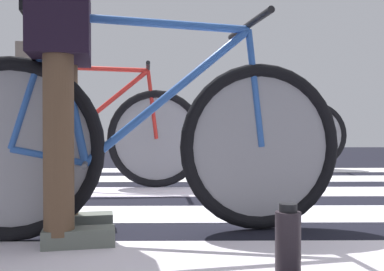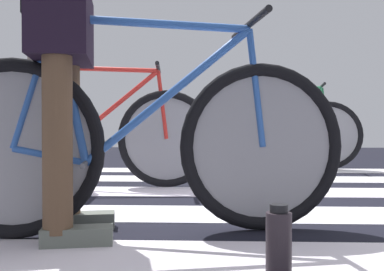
{
  "view_description": "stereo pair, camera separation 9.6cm",
  "coord_description": "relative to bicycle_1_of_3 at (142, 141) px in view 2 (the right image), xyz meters",
  "views": [
    {
      "loc": [
        -0.46,
        -2.89,
        0.46
      ],
      "look_at": [
        -0.44,
        -1.04,
        0.43
      ],
      "focal_mm": 41.55,
      "sensor_mm": 36.0,
      "label": 1
    },
    {
      "loc": [
        -0.37,
        -2.89,
        0.46
      ],
      "look_at": [
        -0.44,
        -1.04,
        0.43
      ],
      "focal_mm": 41.55,
      "sensor_mm": 36.0,
      "label": 2
    }
  ],
  "objects": [
    {
      "name": "cyclist_2_of_3",
      "position": [
        -0.86,
        1.37,
        0.27
      ],
      "size": [
        0.34,
        0.43,
        1.02
      ],
      "rotation": [
        0.0,
        0.0,
        0.09
      ],
      "color": "brown",
      "rests_on": "ground"
    },
    {
      "name": "crosswalk_markings",
      "position": [
        0.64,
        0.82,
        -0.38
      ],
      "size": [
        5.42,
        4.24,
        0.0
      ],
      "color": "silver",
      "rests_on": "ground"
    },
    {
      "name": "bicycle_3_of_3",
      "position": [
        1.01,
        2.96,
        0.0
      ],
      "size": [
        1.73,
        0.53,
        0.93
      ],
      "rotation": [
        0.0,
        0.0,
        -0.15
      ],
      "color": "black",
      "rests_on": "ground"
    },
    {
      "name": "water_bottle",
      "position": [
        0.48,
        -0.53,
        -0.28
      ],
      "size": [
        0.08,
        0.08,
        0.22
      ],
      "color": "#2D252B",
      "rests_on": "ground"
    },
    {
      "name": "bicycle_1_of_3",
      "position": [
        0.0,
        0.0,
        0.0
      ],
      "size": [
        1.72,
        0.56,
        0.93
      ],
      "rotation": [
        0.0,
        0.0,
        0.19
      ],
      "color": "black",
      "rests_on": "ground"
    },
    {
      "name": "ground",
      "position": [
        0.64,
        1.08,
        -0.4
      ],
      "size": [
        18.0,
        14.0,
        0.02
      ],
      "color": "black"
    },
    {
      "name": "bicycle_2_of_3",
      "position": [
        -0.55,
        1.4,
        0.0
      ],
      "size": [
        1.73,
        0.52,
        0.93
      ],
      "rotation": [
        0.0,
        0.0,
        0.09
      ],
      "color": "black",
      "rests_on": "ground"
    },
    {
      "name": "cyclist_1_of_3",
      "position": [
        -0.3,
        -0.06,
        0.25
      ],
      "size": [
        0.38,
        0.45,
        0.98
      ],
      "rotation": [
        0.0,
        0.0,
        0.19
      ],
      "color": "brown",
      "rests_on": "ground"
    }
  ]
}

